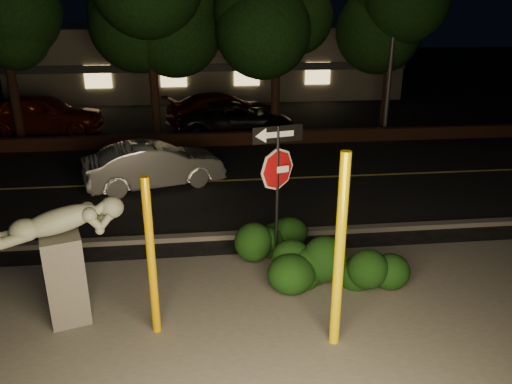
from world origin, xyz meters
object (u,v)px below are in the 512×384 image
(sculpture, at_px, (64,251))
(silver_sedan, at_px, (154,165))
(parked_car_red, at_px, (42,114))
(parked_car_dark, at_px, (235,118))
(yellow_pole_right, at_px, (339,254))
(parked_car_darkred, at_px, (223,109))
(signpost, at_px, (277,170))
(yellow_pole_left, at_px, (151,259))

(sculpture, bearing_deg, silver_sedan, 64.80)
(silver_sedan, height_order, parked_car_red, parked_car_red)
(sculpture, bearing_deg, parked_car_dark, 56.24)
(yellow_pole_right, distance_m, parked_car_darkred, 15.94)
(parked_car_dark, bearing_deg, parked_car_darkred, 9.98)
(signpost, height_order, sculpture, signpost)
(yellow_pole_right, height_order, sculpture, yellow_pole_right)
(yellow_pole_left, height_order, parked_car_red, yellow_pole_left)
(yellow_pole_left, bearing_deg, parked_car_red, 111.57)
(signpost, relative_size, parked_car_darkred, 0.59)
(signpost, distance_m, parked_car_darkred, 13.37)
(yellow_pole_left, bearing_deg, signpost, 39.66)
(parked_car_red, bearing_deg, parked_car_darkred, -81.89)
(sculpture, relative_size, silver_sedan, 0.53)
(yellow_pole_left, xyz_separation_m, yellow_pole_right, (2.94, -0.63, 0.24))
(parked_car_red, xyz_separation_m, parked_car_dark, (8.17, -0.96, -0.18))
(yellow_pole_left, bearing_deg, yellow_pole_right, -12.19)
(silver_sedan, bearing_deg, yellow_pole_left, 167.48)
(signpost, distance_m, sculpture, 4.20)
(signpost, xyz_separation_m, parked_car_dark, (0.02, 11.72, -1.50))
(sculpture, relative_size, parked_car_dark, 0.45)
(parked_car_red, xyz_separation_m, parked_car_darkred, (7.74, 0.60, -0.11))
(parked_car_red, height_order, parked_car_darkred, parked_car_red)
(sculpture, bearing_deg, signpost, 2.87)
(yellow_pole_left, xyz_separation_m, silver_sedan, (-0.55, 7.38, -0.72))
(parked_car_dark, bearing_deg, yellow_pole_right, 176.78)
(yellow_pole_right, xyz_separation_m, parked_car_darkred, (-0.99, 15.88, -0.90))
(silver_sedan, distance_m, parked_car_darkred, 8.26)
(yellow_pole_right, height_order, parked_car_dark, yellow_pole_right)
(signpost, distance_m, parked_car_red, 15.14)
(yellow_pole_left, height_order, silver_sedan, yellow_pole_left)
(yellow_pole_right, bearing_deg, sculpture, 165.17)
(parked_car_darkred, bearing_deg, silver_sedan, 141.09)
(yellow_pole_left, xyz_separation_m, signpost, (2.36, 1.96, 0.78))
(silver_sedan, height_order, parked_car_dark, parked_car_dark)
(parked_car_darkred, bearing_deg, parked_car_red, 73.18)
(silver_sedan, distance_m, parked_car_dark, 6.95)
(parked_car_red, bearing_deg, yellow_pole_left, -154.78)
(silver_sedan, relative_size, parked_car_red, 0.82)
(signpost, xyz_separation_m, parked_car_red, (-8.15, 12.69, -1.33))
(yellow_pole_left, relative_size, parked_car_dark, 0.57)
(silver_sedan, relative_size, parked_car_dark, 0.84)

